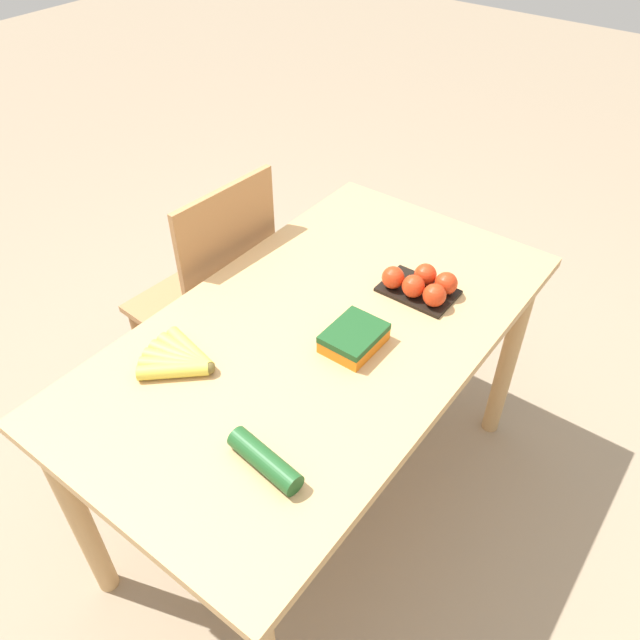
# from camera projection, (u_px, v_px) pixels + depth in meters

# --- Properties ---
(ground_plane) EXTENTS (12.00, 12.00, 0.00)m
(ground_plane) POSITION_uv_depth(u_px,v_px,m) (320.00, 496.00, 2.15)
(ground_plane) COLOR gray
(dining_table) EXTENTS (1.40, 0.79, 0.78)m
(dining_table) POSITION_uv_depth(u_px,v_px,m) (320.00, 359.00, 1.72)
(dining_table) COLOR tan
(dining_table) RESTS_ON ground_plane
(chair) EXTENTS (0.44, 0.42, 0.98)m
(chair) POSITION_uv_depth(u_px,v_px,m) (213.00, 300.00, 2.17)
(chair) COLOR #A87547
(chair) RESTS_ON ground_plane
(banana_bunch) EXTENTS (0.18, 0.19, 0.04)m
(banana_bunch) POSITION_uv_depth(u_px,v_px,m) (181.00, 360.00, 1.53)
(banana_bunch) COLOR brown
(banana_bunch) RESTS_ON dining_table
(tomato_pack) EXTENTS (0.14, 0.21, 0.07)m
(tomato_pack) POSITION_uv_depth(u_px,v_px,m) (422.00, 285.00, 1.73)
(tomato_pack) COLOR black
(tomato_pack) RESTS_ON dining_table
(carrot_bag) EXTENTS (0.16, 0.12, 0.05)m
(carrot_bag) POSITION_uv_depth(u_px,v_px,m) (355.00, 336.00, 1.58)
(carrot_bag) COLOR orange
(carrot_bag) RESTS_ON dining_table
(cucumber_near) EXTENTS (0.07, 0.19, 0.05)m
(cucumber_near) POSITION_uv_depth(u_px,v_px,m) (265.00, 460.00, 1.30)
(cucumber_near) COLOR #1E5123
(cucumber_near) RESTS_ON dining_table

